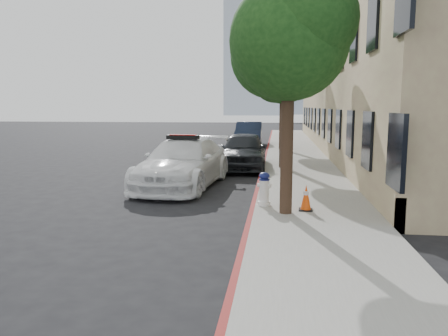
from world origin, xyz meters
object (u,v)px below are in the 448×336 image
object	(u,v)px
police_car	(183,163)
fire_hydrant	(264,189)
parked_car_mid	(243,151)
traffic_cone	(306,198)
parked_car_far	(249,134)

from	to	relation	value
police_car	fire_hydrant	bearing A→B (deg)	-42.58
fire_hydrant	parked_car_mid	bearing A→B (deg)	110.68
traffic_cone	police_car	bearing A→B (deg)	137.38
parked_car_mid	parked_car_far	world-z (taller)	parked_car_far
parked_car_mid	traffic_cone	xyz separation A→B (m)	(2.21, -8.05, -0.34)
police_car	fire_hydrant	distance (m)	4.28
parked_car_far	fire_hydrant	xyz separation A→B (m)	(1.65, -18.83, -0.24)
police_car	parked_car_mid	xyz separation A→B (m)	(1.71, 4.45, -0.01)
parked_car_mid	parked_car_far	bearing A→B (deg)	91.06
parked_car_far	traffic_cone	distance (m)	19.45
parked_car_mid	police_car	bearing A→B (deg)	-112.53
parked_car_far	fire_hydrant	bearing A→B (deg)	-86.21
police_car	parked_car_far	bearing A→B (deg)	91.06
police_car	traffic_cone	xyz separation A→B (m)	(3.91, -3.60, -0.35)
parked_car_far	traffic_cone	size ratio (longest dim) A/B	7.66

